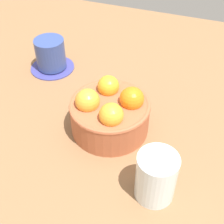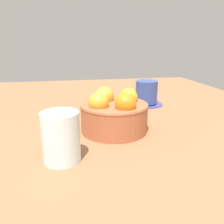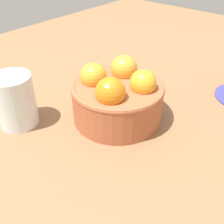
{
  "view_description": "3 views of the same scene",
  "coord_description": "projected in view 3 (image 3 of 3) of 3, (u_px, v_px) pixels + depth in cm",
  "views": [
    {
      "loc": [
        16.3,
        -43.46,
        47.18
      ],
      "look_at": [
        0.29,
        0.48,
        4.24
      ],
      "focal_mm": 50.62,
      "sensor_mm": 36.0,
      "label": 1
    },
    {
      "loc": [
        50.82,
        -10.07,
        20.82
      ],
      "look_at": [
        0.49,
        -0.62,
        4.91
      ],
      "focal_mm": 36.45,
      "sensor_mm": 36.0,
      "label": 2
    },
    {
      "loc": [
        30.59,
        24.89,
        29.08
      ],
      "look_at": [
        1.77,
        0.26,
        2.15
      ],
      "focal_mm": 42.69,
      "sensor_mm": 36.0,
      "label": 3
    }
  ],
  "objects": [
    {
      "name": "water_glass",
      "position": [
        15.0,
        101.0,
        0.45
      ],
      "size": [
        6.79,
        6.79,
        9.18
      ],
      "primitive_type": "cylinder",
      "color": "silver",
      "rests_on": "ground_plane"
    },
    {
      "name": "terracotta_bowl",
      "position": [
        117.0,
        96.0,
        0.46
      ],
      "size": [
        16.07,
        16.07,
        10.17
      ],
      "color": "#AD5938",
      "rests_on": "ground_plane"
    },
    {
      "name": "ground_plane",
      "position": [
        117.0,
        126.0,
        0.5
      ],
      "size": [
        155.85,
        114.44,
        4.52
      ],
      "primitive_type": "cube",
      "color": "brown"
    }
  ]
}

